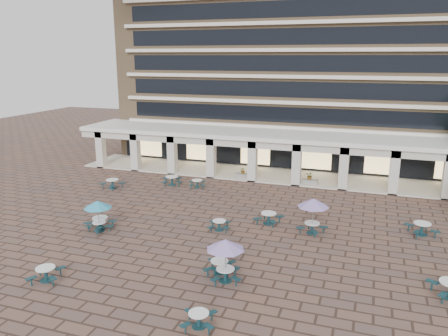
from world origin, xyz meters
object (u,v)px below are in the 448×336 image
at_px(picnic_table_0, 46,273).
at_px(picnic_table_2, 199,318).
at_px(planter_left, 243,174).
at_px(picnic_table_1, 219,265).
at_px(planter_right, 310,179).

relative_size(picnic_table_0, picnic_table_2, 1.14).
distance_m(picnic_table_2, planter_left, 24.42).
xyz_separation_m(picnic_table_1, planter_left, (-4.20, 18.88, 0.00)).
relative_size(planter_left, planter_right, 1.00).
bearing_deg(planter_left, picnic_table_1, -77.46).
distance_m(planter_left, planter_right, 6.50).
bearing_deg(planter_left, picnic_table_2, -78.21).
height_order(picnic_table_1, planter_right, planter_right).
relative_size(picnic_table_1, planter_left, 1.21).
bearing_deg(picnic_table_1, picnic_table_0, -163.32).
height_order(picnic_table_2, planter_right, planter_right).
height_order(picnic_table_0, planter_right, planter_right).
relative_size(picnic_table_2, planter_left, 1.20).
bearing_deg(planter_right, picnic_table_0, -115.46).
height_order(picnic_table_0, picnic_table_2, picnic_table_0).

